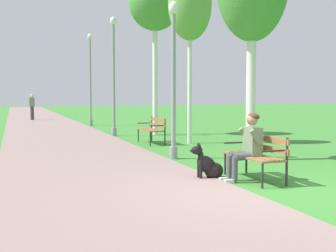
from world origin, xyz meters
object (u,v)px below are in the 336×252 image
park_bench_near (257,153)px  dog_black (209,166)px  person_seated_on_near_bench (247,144)px  park_bench_mid (153,128)px  pedestrian_distant (32,107)px  birch_tree_third (190,5)px  lamp_post_near (173,78)px  lamp_post_far (90,78)px  lamp_post_mid (114,75)px  birch_tree_fourth (155,3)px

park_bench_near → dog_black: (-0.82, 0.33, -0.25)m
person_seated_on_near_bench → dog_black: bearing=150.2°
park_bench_mid → pedestrian_distant: size_ratio=0.91×
park_bench_mid → birch_tree_third: birch_tree_third is taller
park_bench_mid → person_seated_on_near_bench: (-0.26, -6.57, 0.17)m
lamp_post_near → lamp_post_far: lamp_post_far is taller
lamp_post_mid → pedestrian_distant: lamp_post_mid is taller
lamp_post_mid → lamp_post_far: lamp_post_far is taller
lamp_post_mid → lamp_post_far: 6.06m
park_bench_mid → birch_tree_fourth: 5.74m
birch_tree_fourth → pedestrian_distant: 13.34m
park_bench_mid → lamp_post_mid: bearing=101.3°
park_bench_mid → person_seated_on_near_bench: person_seated_on_near_bench is taller
park_bench_near → pedestrian_distant: 21.73m
person_seated_on_near_bench → lamp_post_far: 15.77m
lamp_post_far → birch_tree_fourth: birch_tree_fourth is taller
park_bench_near → birch_tree_fourth: birch_tree_fourth is taller
park_bench_mid → park_bench_near: bearing=-90.4°
lamp_post_far → lamp_post_near: bearing=-90.4°
park_bench_near → person_seated_on_near_bench: size_ratio=1.20×
park_bench_mid → dog_black: bearing=-98.0°
lamp_post_far → birch_tree_third: size_ratio=0.83×
park_bench_near → park_bench_mid: (0.05, 6.55, 0.00)m
park_bench_near → park_bench_mid: size_ratio=1.00×
park_bench_mid → lamp_post_near: lamp_post_near is taller
lamp_post_far → pedestrian_distant: bearing=114.6°
person_seated_on_near_bench → birch_tree_fourth: (1.34, 9.66, 4.55)m
person_seated_on_near_bench → dog_black: size_ratio=1.50×
park_bench_near → lamp_post_far: 15.78m
park_bench_near → lamp_post_far: bearing=91.6°
lamp_post_far → park_bench_near: bearing=-88.4°
birch_tree_third → pedestrian_distant: (-4.32, 15.31, -3.62)m
park_bench_mid → pedestrian_distant: 15.29m
park_bench_mid → lamp_post_far: lamp_post_far is taller
lamp_post_far → birch_tree_fourth: bearing=-75.3°
birch_tree_fourth → birch_tree_third: bearing=-88.8°
person_seated_on_near_bench → lamp_post_near: lamp_post_near is taller
park_bench_near → pedestrian_distant: bearing=98.2°
lamp_post_near → person_seated_on_near_bench: bearing=-84.1°
lamp_post_mid → dog_black: bearing=-91.6°
dog_black → pedestrian_distant: (-2.29, 21.17, 0.58)m
birch_tree_fourth → person_seated_on_near_bench: bearing=-97.9°
park_bench_near → lamp_post_far: (-0.44, 15.65, 1.93)m
park_bench_mid → lamp_post_far: (-0.49, 9.10, 1.93)m
lamp_post_mid → birch_tree_third: birch_tree_third is taller
lamp_post_near → birch_tree_fourth: bearing=75.9°
lamp_post_mid → birch_tree_third: size_ratio=0.80×
birch_tree_third → birch_tree_fourth: bearing=91.2°
pedestrian_distant → lamp_post_mid: bearing=-77.9°
birch_tree_third → park_bench_mid: bearing=162.6°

